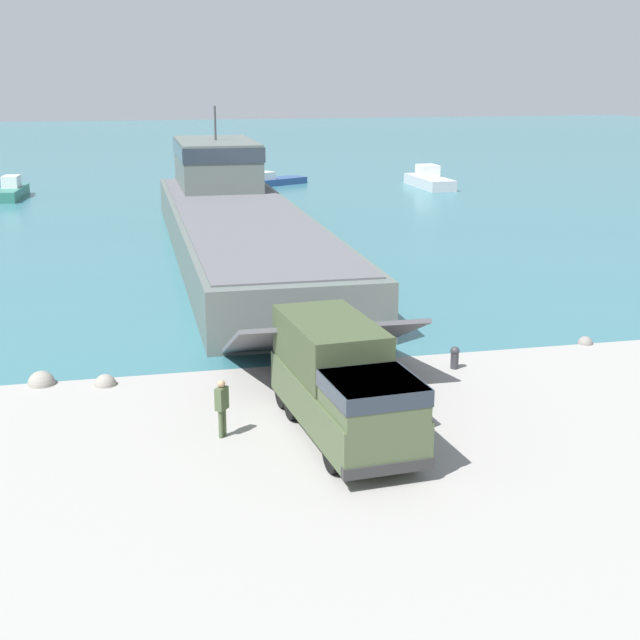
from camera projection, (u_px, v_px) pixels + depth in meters
name	position (u px, v px, depth m)	size (l,w,h in m)	color
ground_plane	(316.00, 402.00, 29.74)	(240.00, 240.00, 0.00)	gray
water_surface	(163.00, 155.00, 118.05)	(240.00, 180.00, 0.01)	#336B75
landing_craft	(234.00, 214.00, 55.27)	(7.92, 43.54, 8.32)	#56605B
military_truck	(343.00, 382.00, 26.59)	(3.17, 7.69, 3.30)	#475638
soldier_on_ramp	(222.00, 404.00, 26.61)	(0.46, 0.49, 1.81)	#475638
moored_boat_a	(429.00, 180.00, 84.92)	(2.66, 7.80, 2.07)	#B7BABF
moored_boat_b	(265.00, 181.00, 86.02)	(8.62, 5.85, 1.34)	navy
moored_boat_c	(11.00, 191.00, 77.41)	(2.56, 6.87, 1.92)	#2D7060
mooring_bollard	(455.00, 357.00, 32.95)	(0.34, 0.34, 0.85)	#333338
shoreline_rock_a	(585.00, 344.00, 36.08)	(0.62, 0.62, 0.62)	gray
shoreline_rock_b	(105.00, 385.00, 31.33)	(0.78, 0.78, 0.78)	gray
shoreline_rock_c	(42.00, 384.00, 31.39)	(0.97, 0.97, 0.97)	gray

